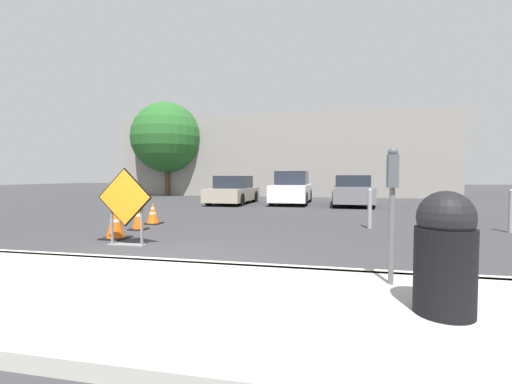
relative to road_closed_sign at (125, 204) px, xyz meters
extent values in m
plane|color=#333335|center=(1.44, 8.58, -0.84)|extent=(96.00, 96.00, 0.00)
cube|color=#ADAAA3|center=(1.44, -2.76, -0.77)|extent=(30.62, 2.68, 0.14)
cube|color=#ADAAA3|center=(1.44, -1.42, -0.77)|extent=(30.62, 0.20, 0.14)
cube|color=black|center=(0.00, 0.00, 0.12)|extent=(1.16, 0.02, 1.16)
cube|color=orange|center=(0.00, -0.02, 0.12)|extent=(1.09, 0.02, 1.09)
cube|color=slate|center=(0.00, 0.04, -0.83)|extent=(0.78, 0.20, 0.02)
cube|color=slate|center=(-0.33, 0.04, -0.36)|extent=(0.04, 0.04, 0.96)
cube|color=slate|center=(0.33, 0.04, -0.36)|extent=(0.04, 0.04, 0.96)
cube|color=black|center=(-0.66, 0.65, -0.82)|extent=(0.52, 0.52, 0.03)
cone|color=#EA590F|center=(-0.66, 0.65, -0.42)|extent=(0.39, 0.39, 0.76)
cylinder|color=white|center=(-0.66, 0.65, -0.26)|extent=(0.12, 0.12, 0.07)
cylinder|color=white|center=(-0.66, 0.65, -0.44)|extent=(0.21, 0.21, 0.07)
cube|color=black|center=(-0.85, 1.90, -0.82)|extent=(0.41, 0.41, 0.03)
cone|color=#EA590F|center=(-0.85, 1.90, -0.45)|extent=(0.30, 0.30, 0.72)
cylinder|color=white|center=(-0.85, 1.90, -0.29)|extent=(0.10, 0.10, 0.06)
cylinder|color=white|center=(-0.85, 1.90, -0.46)|extent=(0.17, 0.17, 0.06)
cube|color=black|center=(-1.03, 2.97, -0.82)|extent=(0.47, 0.47, 0.03)
cone|color=#EA590F|center=(-1.03, 2.97, -0.51)|extent=(0.35, 0.35, 0.58)
cylinder|color=white|center=(-1.03, 2.97, -0.39)|extent=(0.11, 0.11, 0.05)
cylinder|color=white|center=(-1.03, 2.97, -0.53)|extent=(0.19, 0.19, 0.05)
cube|color=#A39984|center=(-0.75, 10.50, -0.36)|extent=(1.91, 4.13, 0.61)
cube|color=#1E232D|center=(-0.74, 10.60, 0.25)|extent=(1.61, 1.93, 0.62)
cylinder|color=black|center=(-0.01, 9.21, -0.54)|extent=(0.23, 0.61, 0.60)
cylinder|color=black|center=(-1.60, 9.28, -0.54)|extent=(0.23, 0.61, 0.60)
cylinder|color=black|center=(0.10, 11.72, -0.54)|extent=(0.23, 0.61, 0.60)
cylinder|color=black|center=(-1.49, 11.79, -0.54)|extent=(0.23, 0.61, 0.60)
cube|color=white|center=(2.14, 11.11, -0.27)|extent=(1.80, 4.40, 0.77)
cube|color=#1E232D|center=(2.15, 11.22, 0.45)|extent=(1.54, 2.04, 0.67)
cylinder|color=black|center=(2.90, 9.74, -0.51)|extent=(0.21, 0.66, 0.66)
cylinder|color=black|center=(1.33, 9.78, -0.51)|extent=(0.21, 0.66, 0.66)
cylinder|color=black|center=(2.96, 12.45, -0.51)|extent=(0.21, 0.66, 0.66)
cylinder|color=black|center=(1.39, 12.48, -0.51)|extent=(0.21, 0.66, 0.66)
cube|color=slate|center=(5.04, 10.68, -0.29)|extent=(1.84, 4.25, 0.70)
cube|color=#1E232D|center=(5.04, 10.78, 0.32)|extent=(1.58, 1.97, 0.53)
cylinder|color=black|center=(5.81, 9.35, -0.48)|extent=(0.22, 0.71, 0.70)
cylinder|color=black|center=(4.21, 9.39, -0.48)|extent=(0.22, 0.71, 0.70)
cylinder|color=black|center=(5.87, 11.96, -0.48)|extent=(0.22, 0.71, 0.70)
cylinder|color=black|center=(4.27, 12.00, -0.48)|extent=(0.22, 0.71, 0.70)
cylinder|color=black|center=(4.93, -2.74, -0.31)|extent=(0.51, 0.51, 0.77)
sphere|color=black|center=(4.93, -2.74, 0.17)|extent=(0.49, 0.49, 0.49)
cylinder|color=gray|center=(4.99, 3.31, -0.34)|extent=(0.11, 0.11, 1.00)
sphere|color=gray|center=(4.99, 3.31, 0.16)|extent=(0.12, 0.12, 0.12)
cylinder|color=gray|center=(6.62, 3.31, -0.37)|extent=(0.11, 0.11, 0.92)
sphere|color=gray|center=(6.62, 3.31, 0.09)|extent=(0.12, 0.12, 0.12)
cylinder|color=gray|center=(8.26, 3.31, -0.33)|extent=(0.11, 0.11, 1.01)
sphere|color=gray|center=(8.26, 3.31, 0.17)|extent=(0.12, 0.12, 0.12)
cylinder|color=#59595B|center=(4.62, -1.94, -0.14)|extent=(0.06, 0.06, 1.11)
cube|color=#474C51|center=(4.62, -1.94, 0.59)|extent=(0.11, 0.15, 0.37)
sphere|color=#474C51|center=(4.62, -1.94, 0.81)|extent=(0.11, 0.11, 0.11)
cube|color=gray|center=(0.57, 19.17, 1.95)|extent=(22.81, 5.00, 5.57)
cylinder|color=#513823|center=(-7.30, 16.48, 0.30)|extent=(0.32, 0.32, 2.27)
sphere|color=#235B23|center=(-7.30, 16.48, 3.28)|extent=(4.92, 4.92, 4.92)
camera|label=1|loc=(3.90, -6.03, 0.54)|focal=24.00mm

